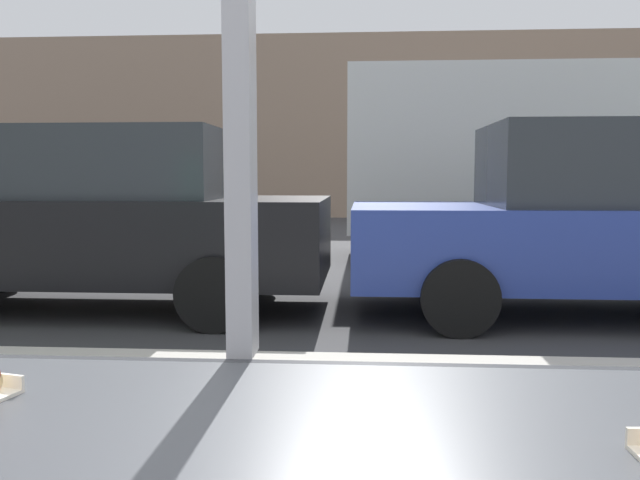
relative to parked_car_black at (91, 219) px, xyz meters
The scene contains 6 objects.
ground_plane 3.95m from the parked_car_black, 50.89° to the left, with size 60.00×60.00×0.00m, color #38383A.
sidewalk_strip 4.27m from the parked_car_black, 54.61° to the right, with size 16.00×2.80×0.16m, color #B2ADA3.
building_facade_far 14.87m from the parked_car_black, 80.53° to the left, with size 28.00×1.20×5.59m, color gray.
parked_car_black is the anchor object (origin of this frame).
parked_car_blue 4.93m from the parked_car_black, ahead, with size 4.66×1.98×1.78m.
box_truck 7.09m from the parked_car_black, 35.97° to the left, with size 6.87×2.44×2.88m.
Camera 1 is at (0.24, -1.15, 1.31)m, focal length 36.61 mm.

